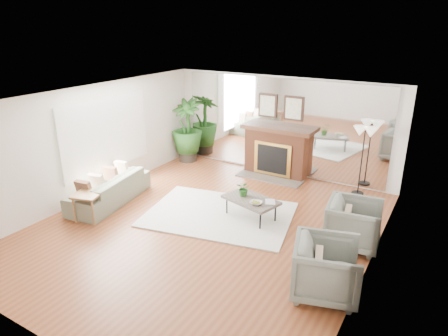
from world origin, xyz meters
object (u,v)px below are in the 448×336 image
Objects in this scene: armchair_back at (354,224)px; floor_lamp at (365,137)px; sofa at (109,189)px; potted_ficus at (187,128)px; side_table at (88,198)px; fireplace at (276,150)px; armchair_front at (326,269)px; coffee_table at (251,200)px.

floor_lamp is at bearing 3.53° from armchair_back.
potted_ficus is (-0.15, 3.14, 0.64)m from sofa.
sofa is 1.31× the size of floor_lamp.
sofa is at bearing 109.44° from side_table.
fireplace is at bearing 134.53° from sofa.
floor_lamp is (4.61, 3.22, 1.06)m from sofa.
potted_ficus reaches higher than side_table.
armchair_front is (5.05, -0.69, 0.12)m from sofa.
coffee_table is at bearing 32.05° from side_table.
armchair_back is 0.98× the size of armchair_front.
fireplace reaches higher than floor_lamp.
side_table is (0.29, -0.83, 0.18)m from sofa.
coffee_table is at bearing -76.98° from fireplace.
potted_ficus is (-5.20, 3.83, 0.52)m from armchair_front.
side_table is 0.36× the size of potted_ficus.
coffee_table is 0.76× the size of floor_lamp.
potted_ficus is at bearing 59.38° from armchair_back.
coffee_table is 3.23m from side_table.
fireplace reaches higher than coffee_table.
fireplace is 4.19m from sofa.
potted_ficus is (-0.44, 3.98, 0.46)m from side_table.
armchair_back is (2.60, -2.49, -0.24)m from fireplace.
fireplace is at bearing 16.25° from armchair_front.
coffee_table is 0.69× the size of potted_ficus.
floor_lamp reaches higher than armchair_back.
side_table is (-4.76, -0.15, 0.06)m from armchair_front.
armchair_back is at bearing -79.24° from floor_lamp.
fireplace is 2.18× the size of armchair_front.
armchair_back is 1.58m from armchair_front.
sofa is 0.90m from side_table.
potted_ficus reaches higher than armchair_front.
fireplace reaches higher than side_table.
armchair_back is at bearing 19.95° from side_table.
sofa is 2.22× the size of armchair_front.
armchair_front is (2.02, -1.57, 0.03)m from coffee_table.
floor_lamp reaches higher than armchair_front.
sofa is at bearing -163.79° from coffee_table.
armchair_back is 0.52× the size of potted_ficus.
potted_ficus reaches higher than armchair_back.
sofa is 5.72m from floor_lamp.
fireplace is at bearing 103.02° from coffee_table.
fireplace is 2.28m from floor_lamp.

